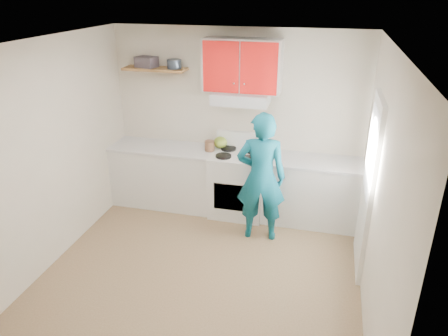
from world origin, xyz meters
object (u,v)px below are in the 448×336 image
(kettle, at_px, (220,142))
(person, at_px, (261,178))
(stove, at_px, (238,184))
(crock, at_px, (210,147))
(tin, at_px, (174,64))

(kettle, bearing_deg, person, -22.03)
(stove, distance_m, crock, 0.68)
(stove, bearing_deg, kettle, 149.80)
(kettle, height_order, person, person)
(stove, xyz_separation_m, crock, (-0.43, 0.04, 0.52))
(kettle, bearing_deg, crock, -105.82)
(tin, xyz_separation_m, person, (1.38, -0.73, -1.24))
(kettle, distance_m, crock, 0.19)
(stove, distance_m, person, 0.80)
(tin, height_order, crock, tin)
(stove, height_order, crock, crock)
(kettle, bearing_deg, stove, -6.86)
(kettle, height_order, crock, kettle)
(crock, relative_size, person, 0.10)
(stove, height_order, kettle, kettle)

